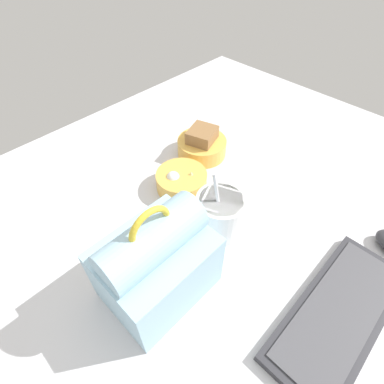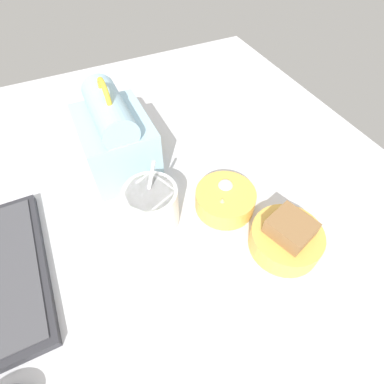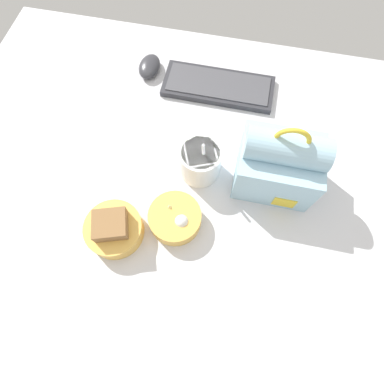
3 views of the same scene
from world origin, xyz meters
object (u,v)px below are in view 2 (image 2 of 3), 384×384
(bento_bowl_sandwich, at_px, (286,237))
(bento_bowl_snacks, at_px, (225,199))
(keyboard, at_px, (9,272))
(lunch_bag, at_px, (116,137))
(soup_cup, at_px, (152,206))

(bento_bowl_sandwich, distance_m, bento_bowl_snacks, 0.14)
(keyboard, height_order, lunch_bag, lunch_bag)
(keyboard, bearing_deg, bento_bowl_sandwich, -108.68)
(bento_bowl_sandwich, xyz_separation_m, bento_bowl_snacks, (0.13, 0.06, -0.01))
(lunch_bag, xyz_separation_m, bento_bowl_sandwich, (-0.35, -0.22, -0.06))
(bento_bowl_sandwich, bearing_deg, soup_cup, 51.50)
(keyboard, bearing_deg, soup_cup, -90.06)
(keyboard, xyz_separation_m, bento_bowl_sandwich, (-0.16, -0.49, 0.02))
(keyboard, relative_size, bento_bowl_snacks, 2.57)
(lunch_bag, relative_size, bento_bowl_snacks, 1.78)
(bento_bowl_sandwich, height_order, bento_bowl_snacks, bento_bowl_sandwich)
(lunch_bag, relative_size, bento_bowl_sandwich, 1.66)
(lunch_bag, bearing_deg, bento_bowl_snacks, -143.24)
(bento_bowl_sandwich, bearing_deg, bento_bowl_snacks, 23.06)
(soup_cup, bearing_deg, lunch_bag, 3.59)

